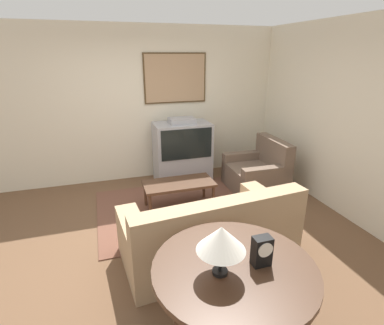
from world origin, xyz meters
name	(u,v)px	position (x,y,z in m)	size (l,w,h in m)	color
ground_plane	(164,237)	(0.00, 0.00, 0.00)	(12.00, 12.00, 0.00)	brown
wall_back	(136,105)	(0.01, 2.13, 1.36)	(12.00, 0.10, 2.70)	beige
wall_right	(347,121)	(2.63, 0.00, 1.35)	(0.06, 12.00, 2.70)	beige
area_rug	(176,208)	(0.33, 0.67, 0.01)	(2.30, 1.85, 0.01)	brown
tv	(182,152)	(0.72, 1.68, 0.56)	(0.98, 0.60, 1.17)	#9E9EA3
couch	(210,234)	(0.42, -0.55, 0.30)	(1.98, 1.12, 0.87)	tan
armchair	(257,174)	(1.85, 0.93, 0.29)	(0.86, 0.97, 0.88)	brown
coffee_table	(179,185)	(0.39, 0.69, 0.38)	(1.05, 0.51, 0.42)	#472D1E
console_table	(234,273)	(0.18, -1.67, 0.72)	(1.20, 1.20, 0.79)	#472D1E
table_lamp	(221,239)	(0.05, -1.70, 1.06)	(0.34, 0.34, 0.37)	black
mantel_clock	(262,251)	(0.37, -1.70, 0.90)	(0.13, 0.10, 0.23)	black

